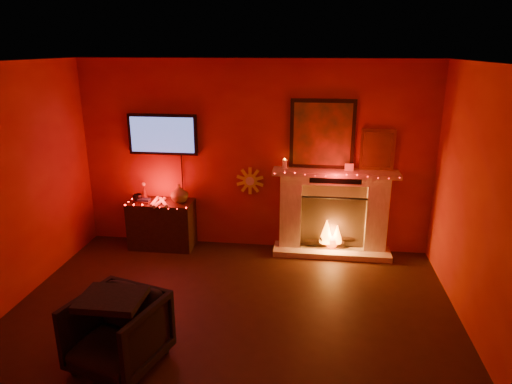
# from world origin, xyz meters

# --- Properties ---
(room) EXTENTS (5.00, 5.00, 5.00)m
(room) POSITION_xyz_m (0.00, 0.00, 1.35)
(room) COLOR black
(room) RESTS_ON ground
(floor) EXTENTS (5.00, 5.00, 0.00)m
(floor) POSITION_xyz_m (0.00, 0.00, 0.00)
(floor) COLOR black
(floor) RESTS_ON ground
(fireplace) EXTENTS (1.72, 0.40, 2.18)m
(fireplace) POSITION_xyz_m (1.14, 2.39, 0.72)
(fireplace) COLOR #F1E1CB
(fireplace) RESTS_ON floor
(tv) EXTENTS (1.00, 0.07, 1.24)m
(tv) POSITION_xyz_m (-1.30, 2.45, 1.65)
(tv) COLOR black
(tv) RESTS_ON room
(sunburst_clock) EXTENTS (0.40, 0.03, 0.40)m
(sunburst_clock) POSITION_xyz_m (-0.05, 2.48, 1.00)
(sunburst_clock) COLOR yellow
(sunburst_clock) RESTS_ON room
(console_table) EXTENTS (0.93, 0.54, 0.97)m
(console_table) POSITION_xyz_m (-1.32, 2.26, 0.39)
(console_table) COLOR black
(console_table) RESTS_ON floor
(armchair) EXTENTS (0.93, 0.95, 0.70)m
(armchair) POSITION_xyz_m (-0.88, -0.36, 0.35)
(armchair) COLOR black
(armchair) RESTS_ON floor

